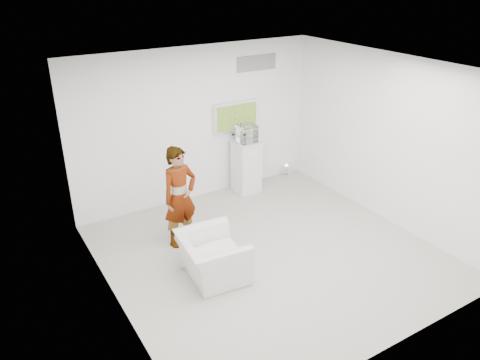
{
  "coord_description": "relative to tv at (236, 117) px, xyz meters",
  "views": [
    {
      "loc": [
        -3.79,
        -5.27,
        4.31
      ],
      "look_at": [
        -0.19,
        0.6,
        1.13
      ],
      "focal_mm": 35.0,
      "sensor_mm": 36.0,
      "label": 1
    }
  ],
  "objects": [
    {
      "name": "room",
      "position": [
        -0.85,
        -2.45,
        -0.05
      ],
      "size": [
        5.01,
        5.01,
        3.0
      ],
      "color": "#ADA79E",
      "rests_on": "ground"
    },
    {
      "name": "floor_uplight",
      "position": [
        1.24,
        -0.11,
        -1.41
      ],
      "size": [
        0.21,
        0.21,
        0.27
      ],
      "primitive_type": "cylinder",
      "rotation": [
        0.0,
        0.0,
        -0.24
      ],
      "color": "white",
      "rests_on": "room"
    },
    {
      "name": "logo_decal",
      "position": [
        0.5,
        0.04,
        1.0
      ],
      "size": [
        0.9,
        0.02,
        0.3
      ],
      "primitive_type": "cube",
      "color": "gray",
      "rests_on": "room"
    },
    {
      "name": "armchair",
      "position": [
        -1.93,
        -2.51,
        -1.21
      ],
      "size": [
        1.0,
        1.12,
        0.67
      ],
      "primitive_type": "imported",
      "rotation": [
        0.0,
        0.0,
        1.47
      ],
      "color": "silver",
      "rests_on": "room"
    },
    {
      "name": "pedestal",
      "position": [
        0.08,
        -0.27,
        -1.01
      ],
      "size": [
        0.53,
        0.53,
        1.09
      ],
      "primitive_type": "cube",
      "rotation": [
        0.0,
        0.0,
        0.01
      ],
      "color": "silver",
      "rests_on": "room"
    },
    {
      "name": "console",
      "position": [
        0.08,
        -0.27,
        -0.36
      ],
      "size": [
        0.1,
        0.15,
        0.2
      ],
      "primitive_type": "cube",
      "rotation": [
        0.0,
        0.0,
        -0.4
      ],
      "color": "silver",
      "rests_on": "pedestal"
    },
    {
      "name": "wii_remote",
      "position": [
        -1.7,
        -1.22,
        0.01
      ],
      "size": [
        0.08,
        0.13,
        0.03
      ],
      "primitive_type": "cube",
      "rotation": [
        0.0,
        0.0,
        0.41
      ],
      "color": "silver",
      "rests_on": "person"
    },
    {
      "name": "person",
      "position": [
        -1.92,
        -1.41,
        -0.68
      ],
      "size": [
        0.7,
        0.52,
        1.73
      ],
      "primitive_type": "imported",
      "rotation": [
        0.0,
        0.0,
        0.19
      ],
      "color": "silver",
      "rests_on": "room"
    },
    {
      "name": "vitrine",
      "position": [
        0.08,
        -0.27,
        -0.29
      ],
      "size": [
        0.36,
        0.36,
        0.35
      ],
      "primitive_type": "cube",
      "rotation": [
        0.0,
        0.0,
        -0.03
      ],
      "color": "silver",
      "rests_on": "pedestal"
    },
    {
      "name": "tv",
      "position": [
        0.0,
        0.0,
        0.0
      ],
      "size": [
        1.0,
        0.08,
        0.6
      ],
      "primitive_type": "cube",
      "color": "silver",
      "rests_on": "room"
    }
  ]
}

